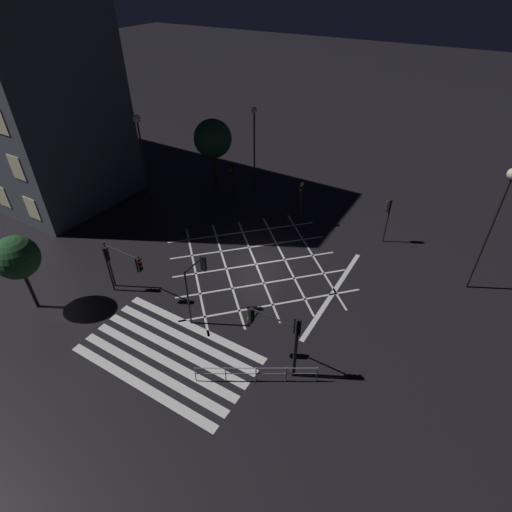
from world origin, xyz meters
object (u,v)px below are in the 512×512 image
(traffic_light_median_north, at_px, (301,195))
(street_tree_far, at_px, (213,139))
(street_lamp_west, at_px, (254,134))
(traffic_light_sw_main, at_px, (126,263))
(street_lamp_far, at_px, (140,137))
(traffic_light_ne_main, at_px, (388,212))
(traffic_light_nw_cross, at_px, (232,175))
(traffic_light_se_cross, at_px, (297,336))
(traffic_light_sw_cross, at_px, (108,260))
(traffic_light_median_south, at_px, (197,277))
(traffic_light_se_main, at_px, (269,327))
(street_lamp_east, at_px, (503,199))
(street_tree_near, at_px, (17,258))

(traffic_light_median_north, distance_m, street_tree_far, 10.81)
(street_lamp_west, relative_size, street_tree_far, 1.26)
(traffic_light_sw_main, xyz_separation_m, street_lamp_far, (-7.23, 9.48, 3.44))
(traffic_light_ne_main, distance_m, traffic_light_nw_cross, 13.50)
(traffic_light_sw_main, bearing_deg, traffic_light_se_cross, -1.40)
(traffic_light_median_north, bearing_deg, traffic_light_sw_cross, -26.84)
(traffic_light_ne_main, distance_m, traffic_light_se_cross, 14.42)
(traffic_light_median_south, bearing_deg, street_lamp_west, 19.60)
(traffic_light_se_main, xyz_separation_m, traffic_light_sw_main, (-10.02, 0.23, -0.06))
(traffic_light_se_cross, bearing_deg, street_lamp_east, -29.12)
(traffic_light_ne_main, xyz_separation_m, traffic_light_median_south, (-7.13, -13.28, 0.32))
(traffic_light_se_cross, height_order, street_tree_near, street_tree_near)
(traffic_light_sw_main, relative_size, street_tree_near, 0.68)
(traffic_light_sw_main, xyz_separation_m, traffic_light_median_south, (4.72, 0.86, 0.31))
(traffic_light_se_main, relative_size, street_lamp_west, 0.47)
(street_lamp_east, bearing_deg, traffic_light_median_south, -141.18)
(traffic_light_ne_main, bearing_deg, traffic_light_median_north, 8.79)
(traffic_light_sw_main, distance_m, street_tree_far, 16.77)
(street_lamp_west, distance_m, street_lamp_far, 9.43)
(street_lamp_east, xyz_separation_m, street_lamp_west, (-19.02, 4.61, -1.14))
(traffic_light_se_cross, distance_m, street_lamp_far, 21.38)
(traffic_light_sw_cross, bearing_deg, traffic_light_se_main, -89.96)
(street_lamp_far, height_order, street_tree_near, street_lamp_far)
(traffic_light_ne_main, bearing_deg, street_tree_far, -6.11)
(traffic_light_se_main, height_order, traffic_light_sw_main, traffic_light_se_main)
(traffic_light_nw_cross, relative_size, street_lamp_far, 0.42)
(traffic_light_sw_main, distance_m, traffic_light_median_south, 4.80)
(traffic_light_nw_cross, distance_m, traffic_light_se_main, 18.39)
(traffic_light_median_north, height_order, traffic_light_median_south, traffic_light_median_south)
(traffic_light_nw_cross, bearing_deg, traffic_light_se_cross, 42.77)
(traffic_light_median_north, distance_m, traffic_light_nw_cross, 7.07)
(traffic_light_median_north, height_order, street_lamp_west, street_lamp_west)
(traffic_light_se_cross, relative_size, traffic_light_sw_cross, 1.21)
(street_tree_near, bearing_deg, street_lamp_far, 102.40)
(traffic_light_sw_cross, relative_size, street_lamp_far, 0.43)
(traffic_light_se_cross, bearing_deg, street_tree_far, 45.46)
(traffic_light_nw_cross, relative_size, traffic_light_sw_cross, 0.98)
(street_tree_near, bearing_deg, traffic_light_sw_main, 41.84)
(traffic_light_nw_cross, xyz_separation_m, street_lamp_far, (-5.58, -4.49, 3.67))
(traffic_light_se_cross, bearing_deg, street_lamp_west, 36.57)
(traffic_light_sw_main, height_order, street_lamp_east, street_lamp_east)
(traffic_light_nw_cross, relative_size, street_lamp_east, 0.39)
(traffic_light_se_cross, distance_m, street_lamp_east, 14.21)
(traffic_light_median_south, bearing_deg, traffic_light_ne_main, -28.23)
(traffic_light_median_north, height_order, traffic_light_se_cross, traffic_light_se_cross)
(traffic_light_nw_cross, height_order, traffic_light_sw_main, traffic_light_sw_main)
(traffic_light_sw_cross, bearing_deg, traffic_light_se_cross, -90.19)
(traffic_light_sw_cross, bearing_deg, traffic_light_median_south, -79.83)
(traffic_light_sw_cross, distance_m, street_lamp_far, 11.90)
(traffic_light_sw_cross, xyz_separation_m, street_lamp_east, (19.62, 11.96, 4.10))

